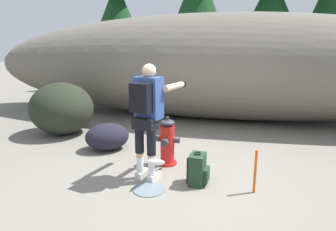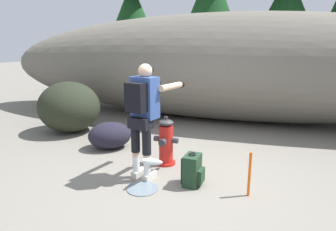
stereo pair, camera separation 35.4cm
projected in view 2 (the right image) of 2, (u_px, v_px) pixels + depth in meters
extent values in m
cube|color=slate|center=(174.00, 176.00, 4.43)|extent=(56.00, 56.00, 0.04)
ellipsoid|color=#666056|center=(221.00, 67.00, 7.68)|extent=(13.20, 3.20, 2.73)
cylinder|color=red|center=(166.00, 163.00, 4.85)|extent=(0.31, 0.31, 0.04)
cylinder|color=red|center=(166.00, 144.00, 4.78)|extent=(0.23, 0.23, 0.61)
ellipsoid|color=#333338|center=(166.00, 123.00, 4.69)|extent=(0.24, 0.24, 0.10)
cylinder|color=#333338|center=(166.00, 118.00, 4.68)|extent=(0.06, 0.06, 0.05)
cylinder|color=#333338|center=(157.00, 139.00, 4.81)|extent=(0.09, 0.09, 0.09)
cylinder|color=#333338|center=(175.00, 141.00, 4.71)|extent=(0.09, 0.09, 0.09)
cylinder|color=#333338|center=(163.00, 143.00, 4.61)|extent=(0.11, 0.09, 0.11)
ellipsoid|color=silver|center=(153.00, 162.00, 4.29)|extent=(0.10, 0.81, 0.43)
cylinder|color=slate|center=(143.00, 189.00, 4.00)|extent=(0.43, 0.43, 0.01)
cube|color=beige|center=(139.00, 173.00, 4.41)|extent=(0.16, 0.28, 0.09)
cylinder|color=white|center=(136.00, 164.00, 4.32)|extent=(0.10, 0.10, 0.24)
cylinder|color=#DBAD89|center=(136.00, 154.00, 4.28)|extent=(0.10, 0.10, 0.07)
cylinder|color=black|center=(135.00, 139.00, 4.23)|extent=(0.13, 0.13, 0.40)
cube|color=beige|center=(150.00, 176.00, 4.30)|extent=(0.16, 0.28, 0.09)
cylinder|color=white|center=(147.00, 167.00, 4.21)|extent=(0.10, 0.10, 0.24)
cylinder|color=#DBAD89|center=(147.00, 157.00, 4.18)|extent=(0.10, 0.10, 0.07)
cylinder|color=black|center=(147.00, 141.00, 4.12)|extent=(0.13, 0.13, 0.40)
cube|color=black|center=(141.00, 123.00, 4.12)|extent=(0.36, 0.27, 0.16)
cube|color=#2D4784|center=(145.00, 98.00, 4.13)|extent=(0.40, 0.31, 0.59)
cube|color=black|center=(136.00, 98.00, 3.96)|extent=(0.31, 0.22, 0.40)
sphere|color=#DBAD89|center=(145.00, 71.00, 4.06)|extent=(0.20, 0.20, 0.20)
cube|color=black|center=(149.00, 70.00, 4.13)|extent=(0.15, 0.05, 0.04)
cylinder|color=#DBAD89|center=(148.00, 84.00, 4.52)|extent=(0.22, 0.59, 0.09)
sphere|color=black|center=(158.00, 82.00, 4.74)|extent=(0.11, 0.11, 0.11)
cylinder|color=#DBAD89|center=(172.00, 86.00, 4.29)|extent=(0.22, 0.59, 0.09)
sphere|color=black|center=(181.00, 84.00, 4.51)|extent=(0.11, 0.11, 0.11)
cube|color=#1E3823|center=(192.00, 170.00, 4.08)|extent=(0.21, 0.31, 0.44)
cube|color=#1E3823|center=(201.00, 176.00, 4.05)|extent=(0.07, 0.21, 0.20)
torus|color=black|center=(192.00, 154.00, 4.02)|extent=(0.10, 0.10, 0.02)
cube|color=black|center=(186.00, 167.00, 4.20)|extent=(0.03, 0.05, 0.37)
cube|color=black|center=(182.00, 171.00, 4.05)|extent=(0.03, 0.05, 0.37)
ellipsoid|color=#24291C|center=(69.00, 107.00, 6.57)|extent=(1.85, 1.82, 1.14)
ellipsoid|color=black|center=(110.00, 135.00, 5.55)|extent=(1.03, 0.99, 0.50)
cylinder|color=#47331E|center=(133.00, 70.00, 13.36)|extent=(0.30, 0.30, 1.67)
cone|color=#143D19|center=(132.00, 17.00, 12.83)|extent=(2.50, 2.50, 2.91)
cylinder|color=#47331E|center=(208.00, 73.00, 10.93)|extent=(0.29, 0.29, 1.79)
cone|color=#143D19|center=(211.00, 6.00, 10.37)|extent=(2.41, 2.41, 3.00)
cylinder|color=#47331E|center=(280.00, 78.00, 10.89)|extent=(0.34, 0.34, 1.46)
cone|color=#143D19|center=(286.00, 16.00, 10.38)|extent=(2.80, 2.80, 2.93)
cylinder|color=#E55914|center=(249.00, 174.00, 3.76)|extent=(0.04, 0.04, 0.60)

